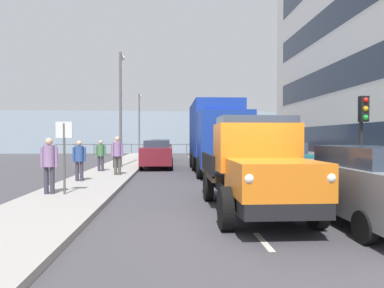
{
  "coord_description": "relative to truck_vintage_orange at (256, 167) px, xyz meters",
  "views": [
    {
      "loc": [
        1.69,
        7.46,
        1.92
      ],
      "look_at": [
        0.43,
        -12.88,
        1.5
      ],
      "focal_mm": 31.28,
      "sensor_mm": 36.0,
      "label": 1
    }
  ],
  "objects": [
    {
      "name": "sidewalk_right",
      "position": [
        5.23,
        -9.94,
        -1.1
      ],
      "size": [
        2.64,
        38.1,
        0.15
      ],
      "primitive_type": "cube",
      "color": "#9E9993",
      "rests_on": "ground_plane"
    },
    {
      "name": "lamp_post_promenade",
      "position": [
        5.19,
        -12.76,
        3.09
      ],
      "size": [
        0.32,
        1.14,
        6.98
      ],
      "color": "#59595B",
      "rests_on": "sidewalk_right"
    },
    {
      "name": "car_grey_kerbside_near",
      "position": [
        -2.18,
        1.01,
        -0.28
      ],
      "size": [
        1.77,
        4.4,
        1.72
      ],
      "color": "slate",
      "rests_on": "ground_plane"
    },
    {
      "name": "sea_horizon",
      "position": [
        0.39,
        -32.0,
        1.32
      ],
      "size": [
        80.0,
        0.8,
        5.0
      ],
      "primitive_type": "cube",
      "color": "#8C9EAD",
      "rests_on": "ground_plane"
    },
    {
      "name": "truck_vintage_orange",
      "position": [
        0.0,
        0.0,
        0.0
      ],
      "size": [
        2.17,
        5.64,
        2.43
      ],
      "color": "black",
      "rests_on": "ground_plane"
    },
    {
      "name": "lorry_cargo_blue",
      "position": [
        -0.38,
        -10.02,
        0.9
      ],
      "size": [
        2.58,
        8.2,
        3.87
      ],
      "color": "#193899",
      "rests_on": "ground_plane"
    },
    {
      "name": "car_teal_kerbside_1",
      "position": [
        -2.18,
        -5.12,
        -0.28
      ],
      "size": [
        1.8,
        4.58,
        1.72
      ],
      "color": "#1E6670",
      "rests_on": "ground_plane"
    },
    {
      "name": "car_red_kerbside_3",
      "position": [
        -2.18,
        -16.07,
        -0.28
      ],
      "size": [
        1.9,
        4.54,
        1.72
      ],
      "color": "#B21E1E",
      "rests_on": "ground_plane"
    },
    {
      "name": "pedestrian_by_lamp",
      "position": [
        4.6,
        -7.67,
        0.04
      ],
      "size": [
        0.53,
        0.34,
        1.8
      ],
      "color": "#4C473D",
      "rests_on": "sidewalk_right"
    },
    {
      "name": "car_white_kerbside_2",
      "position": [
        -2.18,
        -10.68,
        -0.28
      ],
      "size": [
        1.79,
        4.52,
        1.72
      ],
      "color": "white",
      "rests_on": "ground_plane"
    },
    {
      "name": "pedestrian_strolling",
      "position": [
        5.79,
        -5.58,
        -0.07
      ],
      "size": [
        0.53,
        0.34,
        1.63
      ],
      "color": "#383342",
      "rests_on": "sidewalk_right"
    },
    {
      "name": "lamp_post_far",
      "position": [
        5.22,
        -25.11,
        2.6
      ],
      "size": [
        0.32,
        1.14,
        6.04
      ],
      "color": "#59595B",
      "rests_on": "sidewalk_right"
    },
    {
      "name": "car_black_oppositeside_1",
      "position": [
        2.96,
        -19.73,
        -0.28
      ],
      "size": [
        1.9,
        4.51,
        1.72
      ],
      "color": "black",
      "rests_on": "ground_plane"
    },
    {
      "name": "street_sign",
      "position": [
        5.4,
        -2.47,
        0.5
      ],
      "size": [
        0.5,
        0.07,
        2.25
      ],
      "color": "#4C4C4C",
      "rests_on": "sidewalk_right"
    },
    {
      "name": "car_maroon_oppositeside_0",
      "position": [
        2.96,
        -12.74,
        -0.28
      ],
      "size": [
        1.94,
        4.66,
        1.72
      ],
      "color": "maroon",
      "rests_on": "ground_plane"
    },
    {
      "name": "pedestrian_near_railing",
      "position": [
        5.88,
        -2.51,
        0.01
      ],
      "size": [
        0.53,
        0.34,
        1.75
      ],
      "color": "#383342",
      "rests_on": "sidewalk_right"
    },
    {
      "name": "seawall_railing",
      "position": [
        0.39,
        -28.4,
        -0.26
      ],
      "size": [
        28.08,
        0.08,
        1.2
      ],
      "color": "#4C5156",
      "rests_on": "ground_plane"
    },
    {
      "name": "road_centreline_markings",
      "position": [
        0.39,
        -8.31,
        -1.17
      ],
      "size": [
        0.12,
        32.47,
        0.01
      ],
      "color": "silver",
      "rests_on": "ground_plane"
    },
    {
      "name": "pedestrian_couple_b",
      "position": [
        5.76,
        -9.54,
        -0.09
      ],
      "size": [
        0.53,
        0.34,
        1.61
      ],
      "color": "#383342",
      "rests_on": "sidewalk_right"
    },
    {
      "name": "sidewalk_left",
      "position": [
        -4.45,
        -9.94,
        -1.1
      ],
      "size": [
        2.64,
        38.1,
        0.15
      ],
      "primitive_type": "cube",
      "color": "#9E9993",
      "rests_on": "ground_plane"
    },
    {
      "name": "pedestrian_with_bag",
      "position": [
        5.27,
        -11.32,
        -0.1
      ],
      "size": [
        0.53,
        0.34,
        1.59
      ],
      "color": "black",
      "rests_on": "sidewalk_right"
    },
    {
      "name": "traffic_light_near",
      "position": [
        -4.61,
        -3.18,
        1.29
      ],
      "size": [
        0.28,
        0.41,
        3.2
      ],
      "color": "black",
      "rests_on": "sidewalk_left"
    },
    {
      "name": "ground_plane",
      "position": [
        0.39,
        -9.94,
        -1.18
      ],
      "size": [
        80.0,
        80.0,
        0.0
      ],
      "primitive_type": "plane",
      "color": "#423F44"
    }
  ]
}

